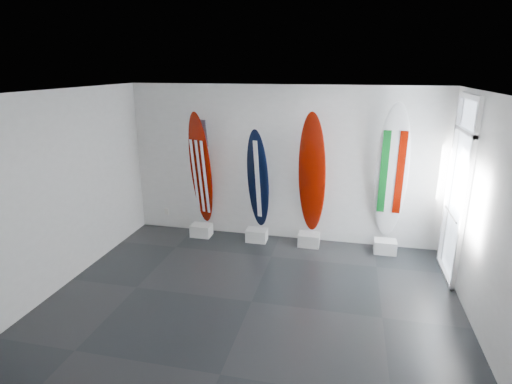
% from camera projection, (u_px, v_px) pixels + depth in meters
% --- Properties ---
extents(floor, '(6.00, 6.00, 0.00)m').
position_uv_depth(floor, '(252.00, 302.00, 6.10)').
color(floor, black).
rests_on(floor, ground).
extents(ceiling, '(6.00, 6.00, 0.00)m').
position_uv_depth(ceiling, '(251.00, 93.00, 5.22)').
color(ceiling, white).
rests_on(ceiling, wall_back).
extents(wall_back, '(6.00, 0.00, 6.00)m').
position_uv_depth(wall_back, '(281.00, 164.00, 7.99)').
color(wall_back, silver).
rests_on(wall_back, ground).
extents(wall_front, '(6.00, 0.00, 6.00)m').
position_uv_depth(wall_front, '(180.00, 303.00, 3.33)').
color(wall_front, silver).
rests_on(wall_front, ground).
extents(wall_left, '(0.00, 5.00, 5.00)m').
position_uv_depth(wall_left, '(59.00, 191.00, 6.29)').
color(wall_left, silver).
rests_on(wall_left, ground).
extents(wall_right, '(0.00, 5.00, 5.00)m').
position_uv_depth(wall_right, '(492.00, 223.00, 5.03)').
color(wall_right, silver).
rests_on(wall_right, ground).
extents(display_block_usa, '(0.40, 0.30, 0.24)m').
position_uv_depth(display_block_usa, '(201.00, 230.00, 8.42)').
color(display_block_usa, silver).
rests_on(display_block_usa, floor).
extents(surfboard_usa, '(0.60, 0.49, 2.28)m').
position_uv_depth(surfboard_usa, '(201.00, 169.00, 8.15)').
color(surfboard_usa, '#790D01').
rests_on(surfboard_usa, display_block_usa).
extents(display_block_navy, '(0.40, 0.30, 0.24)m').
position_uv_depth(display_block_navy, '(257.00, 235.00, 8.18)').
color(display_block_navy, silver).
rests_on(display_block_navy, floor).
extents(surfboard_navy, '(0.52, 0.46, 1.99)m').
position_uv_depth(surfboard_navy, '(258.00, 180.00, 7.95)').
color(surfboard_navy, black).
rests_on(surfboard_navy, display_block_navy).
extents(display_block_swiss, '(0.40, 0.30, 0.24)m').
position_uv_depth(display_block_swiss, '(309.00, 240.00, 7.96)').
color(display_block_swiss, silver).
rests_on(display_block_swiss, floor).
extents(surfboard_swiss, '(0.59, 0.44, 2.33)m').
position_uv_depth(surfboard_swiss, '(312.00, 174.00, 7.68)').
color(surfboard_swiss, '#790D01').
rests_on(surfboard_swiss, display_block_swiss).
extents(display_block_italy, '(0.40, 0.30, 0.24)m').
position_uv_depth(display_block_italy, '(385.00, 246.00, 7.67)').
color(display_block_italy, silver).
rests_on(display_block_italy, floor).
extents(surfboard_italy, '(0.60, 0.45, 2.53)m').
position_uv_depth(surfboard_italy, '(392.00, 173.00, 7.36)').
color(surfboard_italy, white).
rests_on(surfboard_italy, display_block_italy).
extents(wall_outlet, '(0.09, 0.02, 0.13)m').
position_uv_depth(wall_outlet, '(167.00, 212.00, 8.82)').
color(wall_outlet, silver).
rests_on(wall_outlet, wall_back).
extents(glass_door, '(0.12, 1.16, 2.85)m').
position_uv_depth(glass_door, '(458.00, 192.00, 6.50)').
color(glass_door, white).
rests_on(glass_door, floor).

